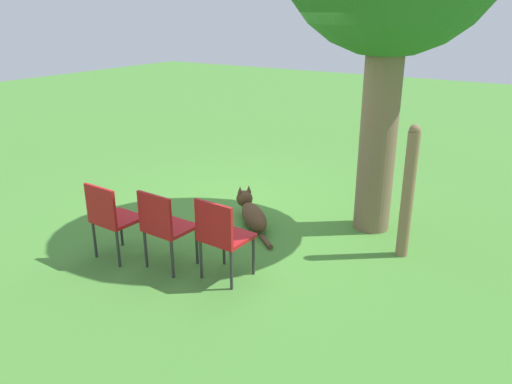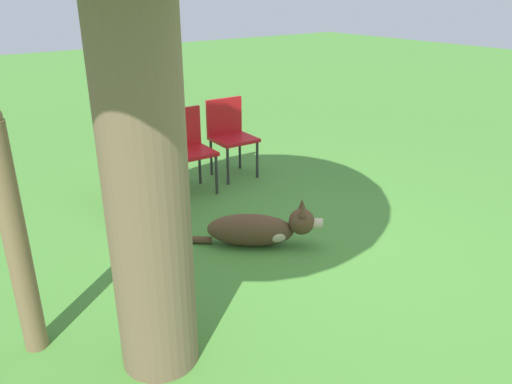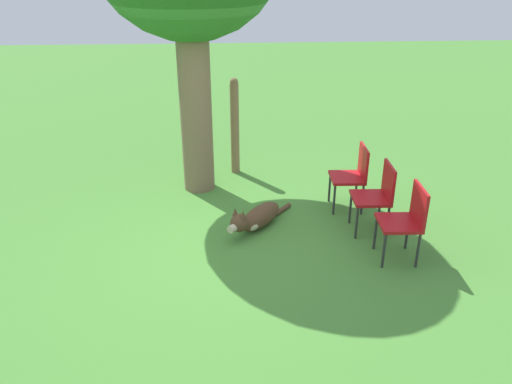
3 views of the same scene
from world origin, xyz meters
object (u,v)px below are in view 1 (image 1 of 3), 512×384
at_px(fence_post, 408,192).
at_px(red_chair_0, 111,216).
at_px(red_chair_2, 222,234).
at_px(dog, 252,213).
at_px(red_chair_1, 164,224).

distance_m(fence_post, red_chair_0, 3.12).
bearing_deg(fence_post, red_chair_2, -42.01).
distance_m(dog, red_chair_1, 1.46).
xyz_separation_m(fence_post, red_chair_2, (1.48, -1.33, -0.24)).
relative_size(red_chair_0, red_chair_1, 1.00).
distance_m(red_chair_1, red_chair_2, 0.63).
bearing_deg(dog, red_chair_2, 151.29).
relative_size(fence_post, red_chair_1, 1.71).
distance_m(red_chair_0, red_chair_2, 1.27).
bearing_deg(red_chair_1, red_chair_2, -75.17).
distance_m(red_chair_0, red_chair_1, 0.63).
relative_size(dog, red_chair_1, 1.17).
distance_m(fence_post, red_chair_2, 2.01).
height_order(dog, red_chair_2, red_chair_2).
height_order(red_chair_1, red_chair_2, same).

